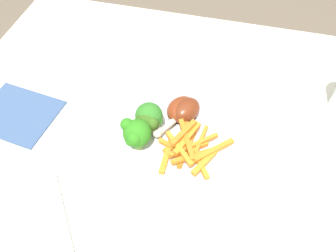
{
  "coord_description": "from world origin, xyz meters",
  "views": [
    {
      "loc": [
        -0.1,
        0.43,
        1.32
      ],
      "look_at": [
        -0.0,
        0.03,
        0.78
      ],
      "focal_mm": 34.94,
      "sensor_mm": 36.0,
      "label": 1
    }
  ],
  "objects_px": {
    "broccoli_floret_middle": "(149,117)",
    "dinner_plate": "(168,133)",
    "broccoli_floret_back": "(136,134)",
    "chicken_drumstick_far": "(180,110)",
    "broccoli_floret_front": "(149,119)",
    "chicken_drumstick_near": "(184,112)",
    "fork": "(63,217)",
    "dining_table": "(170,151)",
    "carrot_fries_pile": "(188,147)"
  },
  "relations": [
    {
      "from": "broccoli_floret_middle",
      "to": "fork",
      "type": "relative_size",
      "value": 0.38
    },
    {
      "from": "carrot_fries_pile",
      "to": "broccoli_floret_middle",
      "type": "bearing_deg",
      "value": -21.86
    },
    {
      "from": "dining_table",
      "to": "broccoli_floret_middle",
      "type": "bearing_deg",
      "value": 45.35
    },
    {
      "from": "broccoli_floret_middle",
      "to": "fork",
      "type": "height_order",
      "value": "broccoli_floret_middle"
    },
    {
      "from": "dining_table",
      "to": "dinner_plate",
      "type": "bearing_deg",
      "value": 94.98
    },
    {
      "from": "dinner_plate",
      "to": "chicken_drumstick_near",
      "type": "distance_m",
      "value": 0.06
    },
    {
      "from": "chicken_drumstick_near",
      "to": "dining_table",
      "type": "bearing_deg",
      "value": 24.17
    },
    {
      "from": "dining_table",
      "to": "chicken_drumstick_far",
      "type": "relative_size",
      "value": 8.49
    },
    {
      "from": "broccoli_floret_middle",
      "to": "chicken_drumstick_near",
      "type": "xyz_separation_m",
      "value": [
        -0.06,
        -0.05,
        -0.02
      ]
    },
    {
      "from": "broccoli_floret_back",
      "to": "dinner_plate",
      "type": "bearing_deg",
      "value": -132.43
    },
    {
      "from": "chicken_drumstick_near",
      "to": "fork",
      "type": "xyz_separation_m",
      "value": [
        0.16,
        0.27,
        -0.03
      ]
    },
    {
      "from": "broccoli_floret_middle",
      "to": "chicken_drumstick_far",
      "type": "relative_size",
      "value": 0.59
    },
    {
      "from": "broccoli_floret_middle",
      "to": "broccoli_floret_back",
      "type": "bearing_deg",
      "value": 76.77
    },
    {
      "from": "dining_table",
      "to": "broccoli_floret_front",
      "type": "distance_m",
      "value": 0.18
    },
    {
      "from": "dining_table",
      "to": "fork",
      "type": "bearing_deg",
      "value": 61.87
    },
    {
      "from": "broccoli_floret_middle",
      "to": "chicken_drumstick_far",
      "type": "height_order",
      "value": "broccoli_floret_middle"
    },
    {
      "from": "carrot_fries_pile",
      "to": "chicken_drumstick_near",
      "type": "relative_size",
      "value": 1.19
    },
    {
      "from": "broccoli_floret_front",
      "to": "chicken_drumstick_near",
      "type": "distance_m",
      "value": 0.08
    },
    {
      "from": "broccoli_floret_back",
      "to": "chicken_drumstick_far",
      "type": "distance_m",
      "value": 0.12
    },
    {
      "from": "carrot_fries_pile",
      "to": "dinner_plate",
      "type": "bearing_deg",
      "value": -37.65
    },
    {
      "from": "dinner_plate",
      "to": "broccoli_floret_front",
      "type": "relative_size",
      "value": 4.27
    },
    {
      "from": "broccoli_floret_middle",
      "to": "dinner_plate",
      "type": "bearing_deg",
      "value": -174.82
    },
    {
      "from": "broccoli_floret_back",
      "to": "chicken_drumstick_far",
      "type": "height_order",
      "value": "broccoli_floret_back"
    },
    {
      "from": "broccoli_floret_front",
      "to": "fork",
      "type": "xyz_separation_m",
      "value": [
        0.1,
        0.22,
        -0.05
      ]
    },
    {
      "from": "chicken_drumstick_near",
      "to": "broccoli_floret_middle",
      "type": "bearing_deg",
      "value": 37.58
    },
    {
      "from": "dinner_plate",
      "to": "broccoli_floret_back",
      "type": "bearing_deg",
      "value": 47.57
    },
    {
      "from": "carrot_fries_pile",
      "to": "chicken_drumstick_far",
      "type": "xyz_separation_m",
      "value": [
        0.03,
        -0.09,
        0.0
      ]
    },
    {
      "from": "broccoli_floret_middle",
      "to": "fork",
      "type": "bearing_deg",
      "value": 65.24
    },
    {
      "from": "broccoli_floret_back",
      "to": "chicken_drumstick_near",
      "type": "distance_m",
      "value": 0.13
    },
    {
      "from": "dining_table",
      "to": "chicken_drumstick_far",
      "type": "bearing_deg",
      "value": -142.23
    },
    {
      "from": "fork",
      "to": "dining_table",
      "type": "bearing_deg",
      "value": 115.81
    },
    {
      "from": "dining_table",
      "to": "broccoli_floret_middle",
      "type": "relative_size",
      "value": 14.33
    },
    {
      "from": "broccoli_floret_back",
      "to": "chicken_drumstick_near",
      "type": "xyz_separation_m",
      "value": [
        -0.07,
        -0.1,
        -0.03
      ]
    },
    {
      "from": "dinner_plate",
      "to": "chicken_drumstick_near",
      "type": "xyz_separation_m",
      "value": [
        -0.02,
        -0.04,
        0.03
      ]
    },
    {
      "from": "broccoli_floret_front",
      "to": "fork",
      "type": "bearing_deg",
      "value": 64.69
    },
    {
      "from": "carrot_fries_pile",
      "to": "dining_table",
      "type": "bearing_deg",
      "value": -53.16
    },
    {
      "from": "broccoli_floret_back",
      "to": "chicken_drumstick_far",
      "type": "relative_size",
      "value": 0.63
    },
    {
      "from": "fork",
      "to": "carrot_fries_pile",
      "type": "bearing_deg",
      "value": 98.11
    },
    {
      "from": "dinner_plate",
      "to": "broccoli_floret_back",
      "type": "xyz_separation_m",
      "value": [
        0.05,
        0.05,
        0.06
      ]
    },
    {
      "from": "broccoli_floret_front",
      "to": "fork",
      "type": "height_order",
      "value": "broccoli_floret_front"
    },
    {
      "from": "chicken_drumstick_far",
      "to": "broccoli_floret_middle",
      "type": "bearing_deg",
      "value": 42.94
    },
    {
      "from": "broccoli_floret_middle",
      "to": "broccoli_floret_back",
      "type": "relative_size",
      "value": 0.94
    },
    {
      "from": "chicken_drumstick_far",
      "to": "fork",
      "type": "height_order",
      "value": "chicken_drumstick_far"
    },
    {
      "from": "chicken_drumstick_near",
      "to": "fork",
      "type": "bearing_deg",
      "value": 58.61
    },
    {
      "from": "fork",
      "to": "chicken_drumstick_far",
      "type": "bearing_deg",
      "value": 114.05
    },
    {
      "from": "dinner_plate",
      "to": "chicken_drumstick_near",
      "type": "bearing_deg",
      "value": -118.35
    },
    {
      "from": "dinner_plate",
      "to": "chicken_drumstick_far",
      "type": "distance_m",
      "value": 0.06
    },
    {
      "from": "broccoli_floret_front",
      "to": "carrot_fries_pile",
      "type": "bearing_deg",
      "value": 160.29
    },
    {
      "from": "chicken_drumstick_far",
      "to": "fork",
      "type": "relative_size",
      "value": 0.64
    },
    {
      "from": "broccoli_floret_back",
      "to": "carrot_fries_pile",
      "type": "relative_size",
      "value": 0.52
    }
  ]
}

